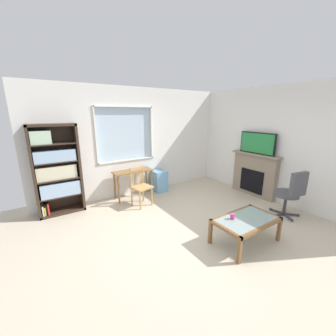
{
  "coord_description": "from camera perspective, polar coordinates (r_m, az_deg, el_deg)",
  "views": [
    {
      "loc": [
        -2.27,
        -2.69,
        2.11
      ],
      "look_at": [
        0.08,
        0.9,
        0.97
      ],
      "focal_mm": 22.33,
      "sensor_mm": 36.0,
      "label": 1
    }
  ],
  "objects": [
    {
      "name": "wall_back_with_window",
      "position": [
        5.59,
        -8.52,
        6.75
      ],
      "size": [
        5.11,
        0.15,
        2.73
      ],
      "color": "white",
      "rests_on": "ground"
    },
    {
      "name": "wall_right",
      "position": [
        5.63,
        27.79,
        5.56
      ],
      "size": [
        0.12,
        4.87,
        2.73
      ],
      "primitive_type": "cube",
      "color": "white",
      "rests_on": "ground"
    },
    {
      "name": "desk_under_window",
      "position": [
        5.32,
        -9.51,
        -2.0
      ],
      "size": [
        0.98,
        0.39,
        0.71
      ],
      "color": "brown",
      "rests_on": "ground"
    },
    {
      "name": "plastic_drawer_unit",
      "position": [
        5.79,
        -2.47,
        -3.48
      ],
      "size": [
        0.35,
        0.4,
        0.58
      ],
      "primitive_type": "cube",
      "color": "#72ADDB",
      "rests_on": "ground"
    },
    {
      "name": "fireplace",
      "position": [
        5.88,
        22.48,
        -1.6
      ],
      "size": [
        0.26,
        1.28,
        1.11
      ],
      "color": "gray",
      "rests_on": "ground"
    },
    {
      "name": "wooden_chair",
      "position": [
        4.89,
        -7.51,
        -4.93
      ],
      "size": [
        0.49,
        0.48,
        0.9
      ],
      "color": "tan",
      "rests_on": "ground"
    },
    {
      "name": "bookshelf",
      "position": [
        4.93,
        -28.24,
        -0.5
      ],
      "size": [
        0.9,
        0.38,
        1.9
      ],
      "color": "#38281E",
      "rests_on": "ground"
    },
    {
      "name": "ground",
      "position": [
        4.11,
        6.2,
        -16.25
      ],
      "size": [
        6.11,
        5.67,
        0.02
      ],
      "primitive_type": "cube",
      "color": "beige"
    },
    {
      "name": "tv",
      "position": [
        5.7,
        23.18,
        6.27
      ],
      "size": [
        0.06,
        0.95,
        0.53
      ],
      "color": "black",
      "rests_on": "fireplace"
    },
    {
      "name": "office_chair",
      "position": [
        4.94,
        30.51,
        -5.63
      ],
      "size": [
        0.58,
        0.6,
        1.0
      ],
      "color": "#4C4C51",
      "rests_on": "ground"
    },
    {
      "name": "sippy_cup",
      "position": [
        3.65,
        17.17,
        -12.5
      ],
      "size": [
        0.07,
        0.07,
        0.09
      ],
      "primitive_type": "cylinder",
      "color": "#DB3D84",
      "rests_on": "coffee_table"
    },
    {
      "name": "coffee_table",
      "position": [
        3.77,
        20.52,
        -13.6
      ],
      "size": [
        1.07,
        0.63,
        0.43
      ],
      "color": "#8C9E99",
      "rests_on": "ground"
    }
  ]
}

